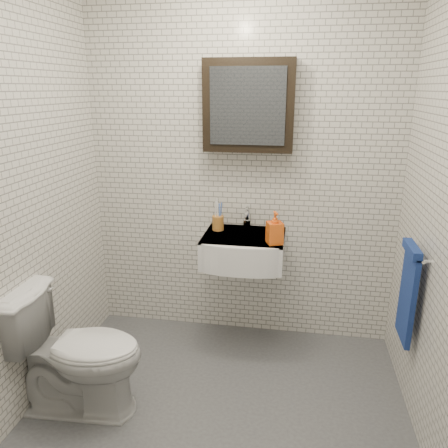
# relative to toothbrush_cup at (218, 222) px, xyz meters

# --- Properties ---
(ground) EXTENTS (2.20, 2.00, 0.01)m
(ground) POSITION_rel_toothbrush_cup_xyz_m (0.15, -0.86, -0.90)
(ground) COLOR #47494E
(ground) RESTS_ON ground
(room_shell) EXTENTS (2.22, 2.02, 2.51)m
(room_shell) POSITION_rel_toothbrush_cup_xyz_m (0.15, -0.86, 0.56)
(room_shell) COLOR silver
(room_shell) RESTS_ON ground
(washbasin) EXTENTS (0.55, 0.50, 0.20)m
(washbasin) POSITION_rel_toothbrush_cup_xyz_m (0.20, -0.12, -0.15)
(washbasin) COLOR white
(washbasin) RESTS_ON room_shell
(faucet) EXTENTS (0.06, 0.20, 0.15)m
(faucet) POSITION_rel_toothbrush_cup_xyz_m (0.20, 0.07, 0.01)
(faucet) COLOR silver
(faucet) RESTS_ON washbasin
(mirror_cabinet) EXTENTS (0.60, 0.15, 0.60)m
(mirror_cabinet) POSITION_rel_toothbrush_cup_xyz_m (0.20, 0.07, 0.79)
(mirror_cabinet) COLOR black
(mirror_cabinet) RESTS_ON room_shell
(towel_rail) EXTENTS (0.09, 0.30, 0.58)m
(towel_rail) POSITION_rel_toothbrush_cup_xyz_m (1.19, -0.51, -0.18)
(towel_rail) COLOR silver
(towel_rail) RESTS_ON room_shell
(toothbrush_cup) EXTENTS (0.08, 0.08, 0.23)m
(toothbrush_cup) POSITION_rel_toothbrush_cup_xyz_m (0.00, 0.00, 0.00)
(toothbrush_cup) COLOR #A56929
(toothbrush_cup) RESTS_ON washbasin
(soap_bottle) EXTENTS (0.12, 0.13, 0.21)m
(soap_bottle) POSITION_rel_toothbrush_cup_xyz_m (0.41, -0.22, 0.05)
(soap_bottle) COLOR orange
(soap_bottle) RESTS_ON washbasin
(toilet) EXTENTS (0.77, 0.47, 0.76)m
(toilet) POSITION_rel_toothbrush_cup_xyz_m (-0.65, -0.91, -0.52)
(toilet) COLOR white
(toilet) RESTS_ON ground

